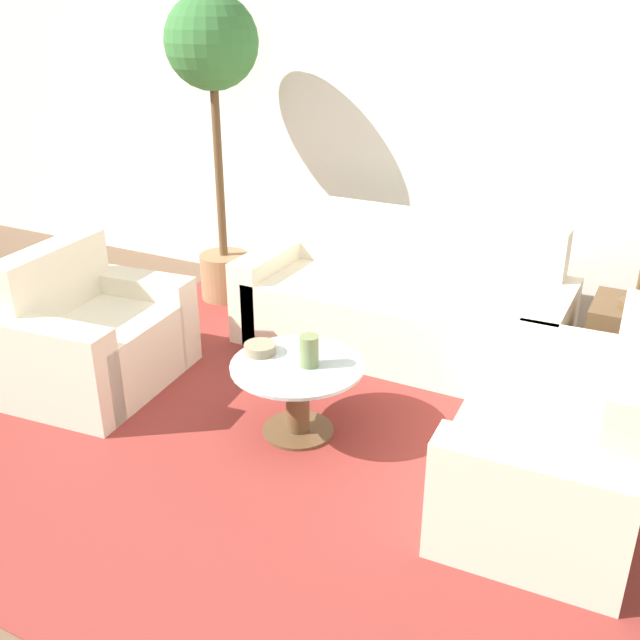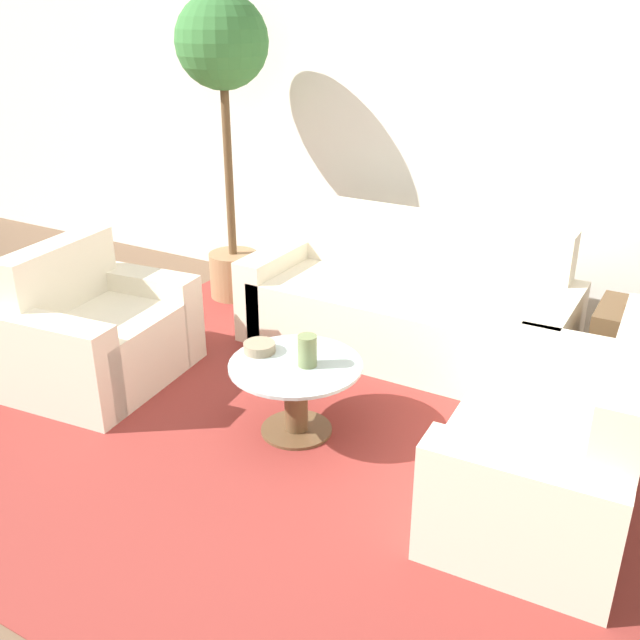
{
  "view_description": "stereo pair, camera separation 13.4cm",
  "coord_description": "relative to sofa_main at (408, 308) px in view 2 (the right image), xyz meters",
  "views": [
    {
      "loc": [
        1.63,
        -2.09,
        2.09
      ],
      "look_at": [
        0.05,
        0.93,
        0.55
      ],
      "focal_mm": 40.0,
      "sensor_mm": 36.0,
      "label": 1
    },
    {
      "loc": [
        1.75,
        -2.03,
        2.09
      ],
      "look_at": [
        0.05,
        0.93,
        0.55
      ],
      "focal_mm": 40.0,
      "sensor_mm": 36.0,
      "label": 2
    }
  ],
  "objects": [
    {
      "name": "ground_plane",
      "position": [
        -0.15,
        -1.9,
        -0.28
      ],
      "size": [
        14.0,
        14.0,
        0.0
      ],
      "primitive_type": "plane",
      "color": "brown"
    },
    {
      "name": "wall_back",
      "position": [
        -0.15,
        0.73,
        1.02
      ],
      "size": [
        10.0,
        0.06,
        2.6
      ],
      "color": "white",
      "rests_on": "ground_plane"
    },
    {
      "name": "rug",
      "position": [
        -0.1,
        -1.21,
        -0.28
      ],
      "size": [
        3.56,
        3.26,
        0.01
      ],
      "color": "maroon",
      "rests_on": "ground_plane"
    },
    {
      "name": "sofa_main",
      "position": [
        0.0,
        0.0,
        0.0
      ],
      "size": [
        2.06,
        0.8,
        0.85
      ],
      "color": "beige",
      "rests_on": "ground_plane"
    },
    {
      "name": "armchair",
      "position": [
        -1.44,
        -1.29,
        -0.0
      ],
      "size": [
        0.84,
        1.07,
        0.82
      ],
      "rotation": [
        0.0,
        0.0,
        1.68
      ],
      "color": "beige",
      "rests_on": "ground_plane"
    },
    {
      "name": "loveseat",
      "position": [
        1.22,
        -1.1,
        -0.0
      ],
      "size": [
        0.83,
        1.38,
        0.84
      ],
      "rotation": [
        0.0,
        0.0,
        -1.52
      ],
      "color": "beige",
      "rests_on": "ground_plane"
    },
    {
      "name": "coffee_table",
      "position": [
        -0.1,
        -1.21,
        -0.02
      ],
      "size": [
        0.68,
        0.68,
        0.41
      ],
      "color": "brown",
      "rests_on": "ground_plane"
    },
    {
      "name": "side_table",
      "position": [
        1.35,
        -0.01,
        0.0
      ],
      "size": [
        0.44,
        0.44,
        0.56
      ],
      "color": "brown",
      "rests_on": "ground_plane"
    },
    {
      "name": "potted_plant",
      "position": [
        -1.51,
        0.17,
        1.29
      ],
      "size": [
        0.63,
        0.63,
        2.15
      ],
      "color": "#93704C",
      "rests_on": "ground_plane"
    },
    {
      "name": "vase",
      "position": [
        -0.04,
        -1.2,
        0.21
      ],
      "size": [
        0.1,
        0.1,
        0.16
      ],
      "color": "#6B7A4C",
      "rests_on": "coffee_table"
    },
    {
      "name": "bowl",
      "position": [
        -0.33,
        -1.19,
        0.15
      ],
      "size": [
        0.17,
        0.17,
        0.05
      ],
      "color": "gray",
      "rests_on": "coffee_table"
    }
  ]
}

